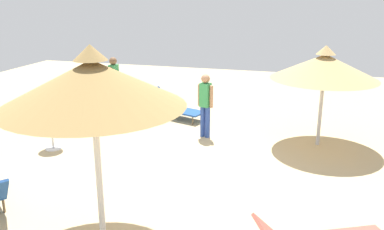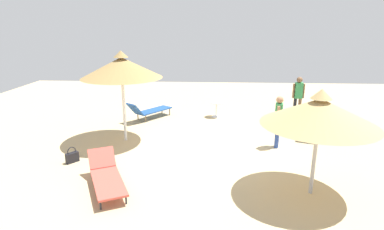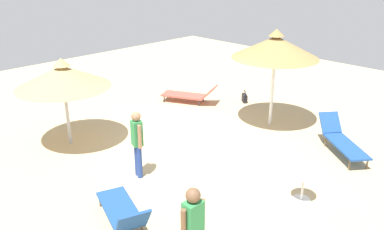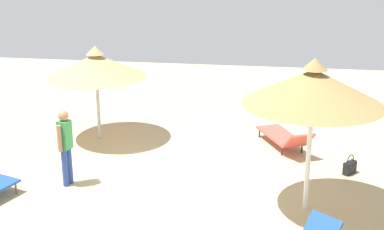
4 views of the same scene
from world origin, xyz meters
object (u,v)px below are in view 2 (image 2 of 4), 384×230
at_px(lounge_chair_far_right, 310,125).
at_px(handbag, 72,157).
at_px(lounge_chair_near_left, 149,110).
at_px(person_standing_edge, 298,95).
at_px(parasol_umbrella_far_left, 320,112).
at_px(parasol_umbrella_front, 121,68).
at_px(lounge_chair_near_right, 106,176).
at_px(side_table_round, 216,107).
at_px(person_standing_center, 278,119).

relative_size(lounge_chair_far_right, handbag, 4.14).
height_order(lounge_chair_far_right, lounge_chair_near_left, lounge_chair_near_left).
distance_m(person_standing_edge, handbag, 9.06).
height_order(parasol_umbrella_far_left, person_standing_edge, parasol_umbrella_far_left).
xyz_separation_m(parasol_umbrella_front, lounge_chair_near_right, (3.25, 0.38, -2.18)).
distance_m(lounge_chair_near_left, side_table_round, 2.85).
height_order(lounge_chair_near_right, side_table_round, lounge_chair_near_right).
bearing_deg(lounge_chair_far_right, person_standing_center, -46.58).
distance_m(lounge_chair_near_left, lounge_chair_near_right, 5.79).
xyz_separation_m(parasol_umbrella_far_left, handbag, (-1.35, -6.34, -1.83)).
bearing_deg(parasol_umbrella_front, lounge_chair_near_left, 172.47).
height_order(lounge_chair_far_right, person_standing_edge, person_standing_edge).
height_order(parasol_umbrella_front, person_standing_edge, parasol_umbrella_front).
distance_m(lounge_chair_far_right, person_standing_edge, 2.10).
bearing_deg(lounge_chair_near_left, lounge_chair_far_right, 76.01).
height_order(lounge_chair_near_right, person_standing_edge, person_standing_edge).
bearing_deg(parasol_umbrella_far_left, person_standing_edge, 168.60).
bearing_deg(parasol_umbrella_front, parasol_umbrella_far_left, 58.51).
xyz_separation_m(lounge_chair_far_right, lounge_chair_near_left, (-1.53, -6.14, 0.04)).
height_order(lounge_chair_near_left, handbag, lounge_chair_near_left).
distance_m(parasol_umbrella_front, side_table_round, 4.82).
bearing_deg(parasol_umbrella_far_left, handbag, -102.06).
bearing_deg(handbag, parasol_umbrella_far_left, 77.94).
xyz_separation_m(lounge_chair_far_right, side_table_round, (-2.01, -3.33, 0.10)).
relative_size(person_standing_center, side_table_round, 2.61).
xyz_separation_m(lounge_chair_far_right, person_standing_edge, (-1.99, 0.05, 0.68)).
distance_m(parasol_umbrella_far_left, lounge_chair_far_right, 4.71).
bearing_deg(lounge_chair_near_left, parasol_umbrella_front, -7.53).
relative_size(person_standing_center, handbag, 3.58).
bearing_deg(lounge_chair_near_left, person_standing_center, 58.40).
distance_m(parasol_umbrella_front, lounge_chair_near_right, 3.93).
xyz_separation_m(parasol_umbrella_front, handbag, (1.87, -1.07, -2.33)).
bearing_deg(lounge_chair_near_right, handbag, -133.38).
bearing_deg(handbag, person_standing_edge, 122.69).
relative_size(lounge_chair_near_right, person_standing_center, 1.24).
relative_size(lounge_chair_near_right, person_standing_edge, 1.19).
xyz_separation_m(lounge_chair_far_right, person_standing_center, (1.36, -1.44, 0.61)).
distance_m(parasol_umbrella_front, lounge_chair_near_left, 3.32).
xyz_separation_m(parasol_umbrella_far_left, lounge_chair_far_right, (-4.24, 1.20, -1.65)).
relative_size(lounge_chair_near_left, lounge_chair_near_right, 0.95).
bearing_deg(person_standing_edge, side_table_round, -90.32).
relative_size(parasol_umbrella_far_left, lounge_chair_near_right, 1.23).
xyz_separation_m(lounge_chair_near_left, handbag, (4.41, -1.41, -0.22)).
bearing_deg(person_standing_center, side_table_round, -150.68).
bearing_deg(person_standing_edge, lounge_chair_near_left, -85.76).
bearing_deg(lounge_chair_far_right, lounge_chair_near_left, -103.99).
relative_size(lounge_chair_near_left, handbag, 4.22).
bearing_deg(person_standing_center, lounge_chair_near_right, -58.04).
bearing_deg(handbag, lounge_chair_near_right, 46.62).
relative_size(parasol_umbrella_front, lounge_chair_far_right, 1.56).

